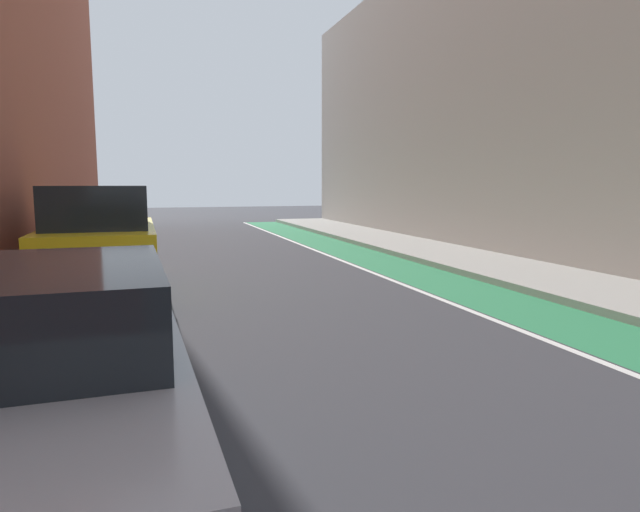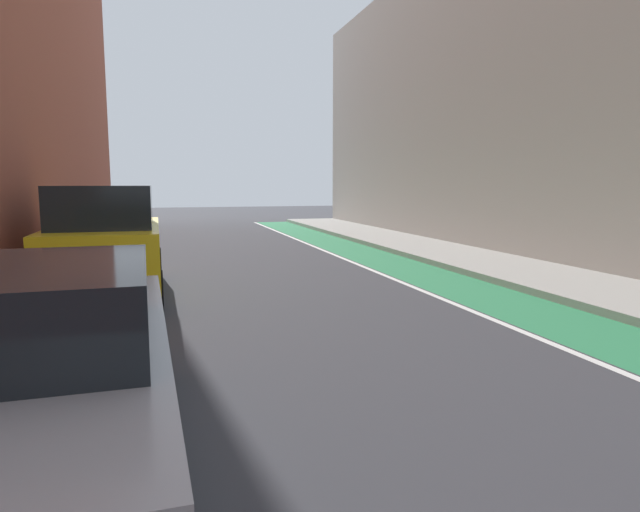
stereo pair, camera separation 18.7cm
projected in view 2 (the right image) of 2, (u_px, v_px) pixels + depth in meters
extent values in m
plane|color=#38383D|center=(307.00, 310.00, 8.88)|extent=(80.62, 80.62, 0.00)
cube|color=#2D8451|center=(438.00, 279.00, 11.71)|extent=(1.60, 36.64, 0.00)
cube|color=white|center=(399.00, 281.00, 11.47)|extent=(0.12, 36.64, 0.00)
cube|color=#A8A59E|center=(523.00, 272.00, 12.28)|extent=(2.57, 36.64, 0.14)
cube|color=#B2ADA3|center=(566.00, 73.00, 14.24)|extent=(2.40, 32.64, 9.71)
cube|color=#9EA0A8|center=(16.00, 390.00, 3.59)|extent=(2.04, 4.56, 0.70)
cube|color=black|center=(1.00, 311.00, 3.31)|extent=(1.74, 1.94, 0.55)
cylinder|color=black|center=(154.00, 353.00, 5.51)|extent=(0.24, 0.67, 0.66)
cube|color=yellow|center=(108.00, 251.00, 9.94)|extent=(1.83, 4.35, 0.95)
cube|color=black|center=(104.00, 207.00, 9.63)|extent=(1.60, 2.61, 0.75)
cylinder|color=black|center=(73.00, 266.00, 11.30)|extent=(0.22, 0.66, 0.66)
cylinder|color=black|center=(156.00, 263.00, 11.76)|extent=(0.22, 0.66, 0.66)
cylinder|color=black|center=(42.00, 297.00, 8.23)|extent=(0.22, 0.66, 0.66)
cylinder|color=black|center=(156.00, 291.00, 8.69)|extent=(0.22, 0.66, 0.66)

